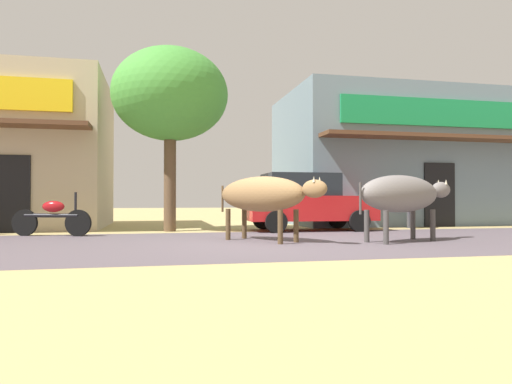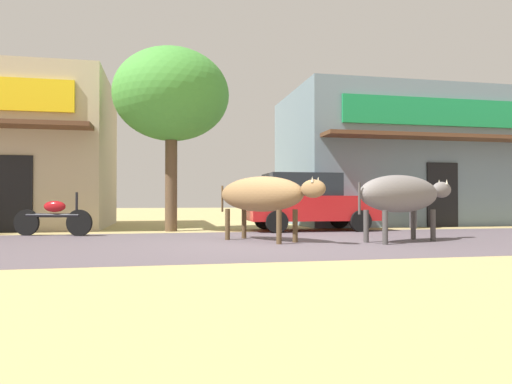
% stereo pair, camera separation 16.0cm
% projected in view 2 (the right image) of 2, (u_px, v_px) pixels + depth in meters
% --- Properties ---
extents(ground, '(80.00, 80.00, 0.00)m').
position_uv_depth(ground, '(271.00, 242.00, 9.74)').
color(ground, tan).
extents(asphalt_road, '(72.00, 6.12, 0.00)m').
position_uv_depth(asphalt_road, '(271.00, 242.00, 9.74)').
color(asphalt_road, '#5A4F57').
rests_on(asphalt_road, ground).
extents(storefront_left_cafe, '(6.48, 6.06, 4.82)m').
position_uv_depth(storefront_left_cafe, '(4.00, 152.00, 14.90)').
color(storefront_left_cafe, '#BAA98A').
rests_on(storefront_left_cafe, ground).
extents(storefront_right_club, '(8.90, 6.06, 4.81)m').
position_uv_depth(storefront_right_club, '(404.00, 160.00, 17.69)').
color(storefront_right_club, slate).
rests_on(storefront_right_club, ground).
extents(roadside_tree, '(3.26, 3.26, 5.18)m').
position_uv_depth(roadside_tree, '(171.00, 96.00, 13.13)').
color(roadside_tree, brown).
rests_on(roadside_tree, ground).
extents(parked_hatchback_car, '(3.68, 1.86, 1.64)m').
position_uv_depth(parked_hatchback_car, '(307.00, 201.00, 13.39)').
color(parked_hatchback_car, red).
rests_on(parked_hatchback_car, ground).
extents(parked_motorcycle, '(1.95, 0.71, 1.07)m').
position_uv_depth(parked_motorcycle, '(54.00, 216.00, 11.39)').
color(parked_motorcycle, black).
rests_on(parked_motorcycle, ground).
extents(cow_near_brown, '(2.08, 2.56, 1.39)m').
position_uv_depth(cow_near_brown, '(262.00, 195.00, 9.94)').
color(cow_near_brown, olive).
rests_on(cow_near_brown, ground).
extents(cow_far_dark, '(2.76, 1.45, 1.41)m').
position_uv_depth(cow_far_dark, '(402.00, 194.00, 9.82)').
color(cow_far_dark, slate).
rests_on(cow_far_dark, ground).
extents(pedestrian_by_shop, '(0.47, 0.61, 1.49)m').
position_uv_depth(pedestrian_by_shop, '(413.00, 200.00, 14.36)').
color(pedestrian_by_shop, '#3F3F47').
rests_on(pedestrian_by_shop, ground).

